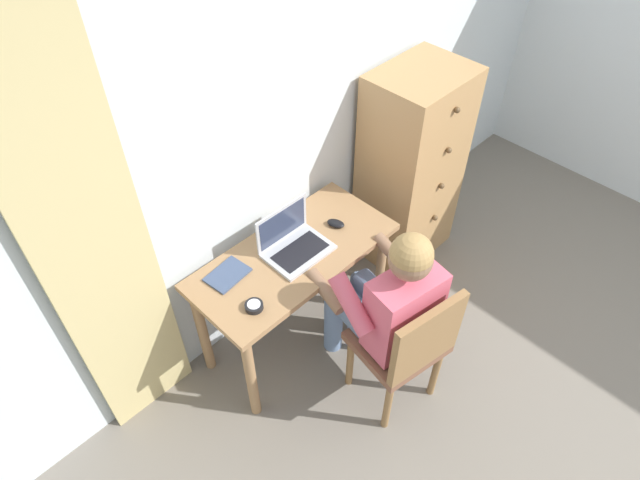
{
  "coord_description": "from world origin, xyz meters",
  "views": [
    {
      "loc": [
        -1.86,
        0.37,
        2.86
      ],
      "look_at": [
        -0.44,
        1.77,
        0.83
      ],
      "focal_mm": 31.08,
      "sensor_mm": 36.0,
      "label": 1
    }
  ],
  "objects_px": {
    "desk": "(294,269)",
    "laptop": "(293,242)",
    "computer_mouse": "(336,223)",
    "person_seated": "(386,299)",
    "notebook_pad": "(227,275)",
    "chair": "(407,345)",
    "desk_clock": "(254,306)",
    "dresser": "(411,169)"
  },
  "relations": [
    {
      "from": "chair",
      "to": "computer_mouse",
      "type": "distance_m",
      "value": 0.76
    },
    {
      "from": "desk",
      "to": "computer_mouse",
      "type": "bearing_deg",
      "value": -2.65
    },
    {
      "from": "chair",
      "to": "computer_mouse",
      "type": "xyz_separation_m",
      "value": [
        0.2,
        0.69,
        0.24
      ]
    },
    {
      "from": "desk",
      "to": "computer_mouse",
      "type": "distance_m",
      "value": 0.34
    },
    {
      "from": "notebook_pad",
      "to": "desk_clock",
      "type": "bearing_deg",
      "value": -105.51
    },
    {
      "from": "dresser",
      "to": "notebook_pad",
      "type": "distance_m",
      "value": 1.41
    },
    {
      "from": "person_seated",
      "to": "laptop",
      "type": "bearing_deg",
      "value": 101.51
    },
    {
      "from": "chair",
      "to": "desk_clock",
      "type": "height_order",
      "value": "chair"
    },
    {
      "from": "chair",
      "to": "desk_clock",
      "type": "distance_m",
      "value": 0.79
    },
    {
      "from": "computer_mouse",
      "to": "laptop",
      "type": "bearing_deg",
      "value": 152.5
    },
    {
      "from": "person_seated",
      "to": "computer_mouse",
      "type": "bearing_deg",
      "value": 71.13
    },
    {
      "from": "dresser",
      "to": "computer_mouse",
      "type": "relative_size",
      "value": 13.44
    },
    {
      "from": "dresser",
      "to": "person_seated",
      "type": "xyz_separation_m",
      "value": [
        -0.93,
        -0.57,
        0.02
      ]
    },
    {
      "from": "person_seated",
      "to": "computer_mouse",
      "type": "relative_size",
      "value": 12.18
    },
    {
      "from": "laptop",
      "to": "notebook_pad",
      "type": "xyz_separation_m",
      "value": [
        -0.36,
        0.1,
        -0.05
      ]
    },
    {
      "from": "dresser",
      "to": "chair",
      "type": "distance_m",
      "value": 1.23
    },
    {
      "from": "notebook_pad",
      "to": "laptop",
      "type": "bearing_deg",
      "value": -22.29
    },
    {
      "from": "person_seated",
      "to": "desk_clock",
      "type": "relative_size",
      "value": 13.53
    },
    {
      "from": "desk",
      "to": "laptop",
      "type": "distance_m",
      "value": 0.18
    },
    {
      "from": "laptop",
      "to": "notebook_pad",
      "type": "relative_size",
      "value": 1.63
    },
    {
      "from": "chair",
      "to": "computer_mouse",
      "type": "bearing_deg",
      "value": 73.67
    },
    {
      "from": "laptop",
      "to": "notebook_pad",
      "type": "distance_m",
      "value": 0.38
    },
    {
      "from": "desk",
      "to": "notebook_pad",
      "type": "xyz_separation_m",
      "value": [
        -0.34,
        0.13,
        0.13
      ]
    },
    {
      "from": "computer_mouse",
      "to": "notebook_pad",
      "type": "bearing_deg",
      "value": 147.97
    },
    {
      "from": "dresser",
      "to": "laptop",
      "type": "xyz_separation_m",
      "value": [
        -1.05,
        -0.02,
        0.11
      ]
    },
    {
      "from": "desk",
      "to": "notebook_pad",
      "type": "relative_size",
      "value": 5.42
    },
    {
      "from": "laptop",
      "to": "notebook_pad",
      "type": "height_order",
      "value": "laptop"
    },
    {
      "from": "computer_mouse",
      "to": "desk",
      "type": "bearing_deg",
      "value": 157.47
    },
    {
      "from": "computer_mouse",
      "to": "desk_clock",
      "type": "relative_size",
      "value": 1.11
    },
    {
      "from": "person_seated",
      "to": "chair",
      "type": "bearing_deg",
      "value": -98.83
    },
    {
      "from": "desk",
      "to": "laptop",
      "type": "bearing_deg",
      "value": 45.13
    },
    {
      "from": "chair",
      "to": "laptop",
      "type": "relative_size",
      "value": 2.63
    },
    {
      "from": "desk",
      "to": "chair",
      "type": "distance_m",
      "value": 0.72
    },
    {
      "from": "person_seated",
      "to": "laptop",
      "type": "xyz_separation_m",
      "value": [
        -0.11,
        0.55,
        0.09
      ]
    },
    {
      "from": "laptop",
      "to": "computer_mouse",
      "type": "relative_size",
      "value": 3.43
    },
    {
      "from": "desk_clock",
      "to": "laptop",
      "type": "bearing_deg",
      "value": 20.69
    },
    {
      "from": "dresser",
      "to": "person_seated",
      "type": "bearing_deg",
      "value": -148.43
    },
    {
      "from": "desk",
      "to": "chair",
      "type": "height_order",
      "value": "chair"
    },
    {
      "from": "computer_mouse",
      "to": "person_seated",
      "type": "bearing_deg",
      "value": -128.76
    },
    {
      "from": "desk_clock",
      "to": "person_seated",
      "type": "bearing_deg",
      "value": -37.71
    },
    {
      "from": "person_seated",
      "to": "laptop",
      "type": "distance_m",
      "value": 0.57
    },
    {
      "from": "chair",
      "to": "notebook_pad",
      "type": "relative_size",
      "value": 4.29
    }
  ]
}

